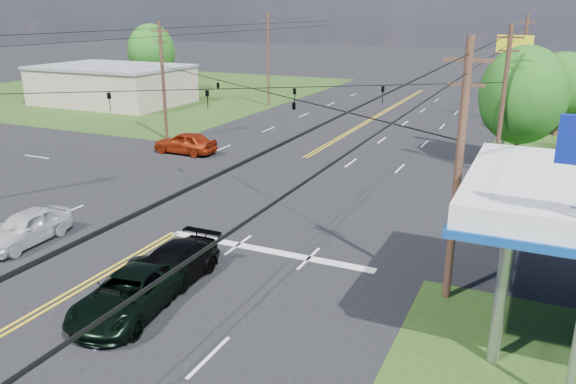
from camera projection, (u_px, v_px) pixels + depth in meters
The scene contains 19 objects.
ground at pixel (253, 188), 33.99m from camera, with size 280.00×280.00×0.00m, color black.
grass_nw at pixel (136, 90), 75.58m from camera, with size 46.00×48.00×0.03m, color #273E14.
stop_bar at pixel (267, 251), 25.09m from camera, with size 10.00×0.50×0.02m, color silver.
retail_nw at pixel (113, 86), 64.33m from camera, with size 16.00×11.00×4.00m, color tan.
pole_se at pixel (458, 171), 19.52m from camera, with size 1.60×0.28×9.50m.
pole_nw at pixel (163, 80), 45.43m from camera, with size 1.60×0.28×9.50m.
pole_ne at pixel (503, 100), 35.07m from camera, with size 1.60×0.28×9.50m.
pole_left_far at pixel (268, 59), 61.76m from camera, with size 1.60×0.28×10.00m.
pole_right_far at pixel (521, 69), 51.40m from camera, with size 1.60×0.28×10.00m.
span_wire_signals at pixel (251, 88), 32.14m from camera, with size 26.00×18.00×1.13m.
power_lines at pixel (232, 43), 29.61m from camera, with size 26.04×100.00×0.64m.
tree_right_a at pixel (523, 95), 37.28m from camera, with size 5.70×5.70×8.18m.
tree_right_b at pixel (562, 86), 46.84m from camera, with size 4.94×4.94×7.09m.
tree_far_l at pixel (151, 51), 72.78m from camera, with size 6.08×6.08×8.72m.
pickup_dkgreen at pixel (130, 293), 19.78m from camera, with size 2.46×5.33×1.48m, color black.
suv_black at pixel (170, 267), 21.84m from camera, with size 2.05×5.05×1.47m, color black.
pickup_white at pixel (26, 228), 25.71m from camera, with size 1.82×4.52×1.54m, color silver.
sedan_red at pixel (185, 143), 41.95m from camera, with size 1.95×4.85×1.65m, color maroon.
polesign_ne at pixel (513, 62), 38.75m from camera, with size 2.39×0.59×8.66m.
Camera 1 is at (15.49, -16.55, 10.25)m, focal length 35.00 mm.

